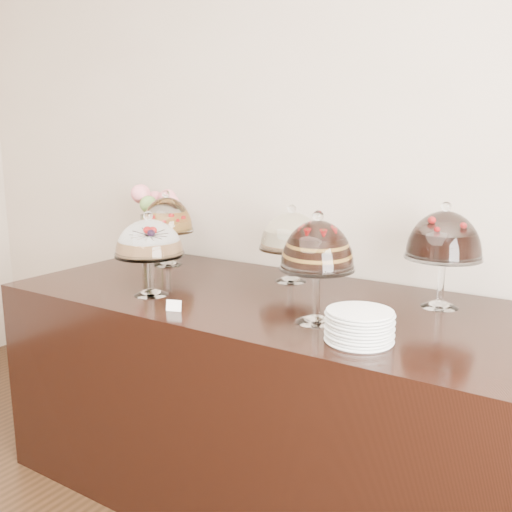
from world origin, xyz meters
The scene contains 10 objects.
wall_back centered at (0.00, 3.00, 1.50)m, with size 5.00×0.04×3.00m, color #C4B29D.
display_counter centered at (0.12, 2.45, 0.45)m, with size 2.20×1.00×0.90m, color black.
cake_stand_sugar_sponge centered at (-0.29, 2.20, 1.13)m, with size 0.29×0.29×0.36m.
cake_stand_choco_layer centered at (0.47, 2.26, 1.17)m, with size 0.27×0.27×0.41m.
cake_stand_cheesecake centered at (0.09, 2.73, 1.12)m, with size 0.30×0.30×0.36m.
cake_stand_dark_choco centered at (0.79, 2.69, 1.17)m, with size 0.30×0.30×0.42m.
cake_stand_fruit_tart centered at (-0.62, 2.68, 1.15)m, with size 0.27×0.27×0.39m.
flower_vase centered at (-0.82, 2.79, 1.16)m, with size 0.29×0.25×0.41m.
plate_stack centered at (0.68, 2.15, 0.95)m, with size 0.22×0.22×0.10m.
price_card_left centered at (-0.05, 2.07, 0.92)m, with size 0.06×0.01×0.04m, color white.
Camera 1 is at (1.37, 0.48, 1.56)m, focal length 40.00 mm.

